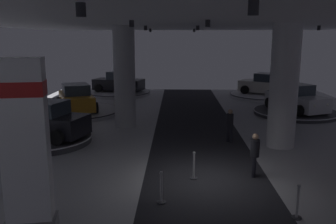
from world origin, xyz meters
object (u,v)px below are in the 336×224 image
display_car_far_left (76,98)px  visitor_walking_near (255,152)px  display_platform_deep_right (265,95)px  column_left (124,77)px  display_platform_far_left (77,112)px  brand_sign_pylon (25,146)px  display_car_deep_left (119,83)px  column_right (284,86)px  display_platform_deep_left (119,93)px  display_car_mid_left (43,121)px  display_car_far_right (296,99)px  display_platform_mid_left (43,139)px  display_platform_far_right (295,112)px  visitor_walking_far (230,124)px  display_car_deep_right (266,85)px

display_car_far_left → visitor_walking_near: size_ratio=2.87×
visitor_walking_near → display_platform_deep_right: bearing=75.2°
column_left → display_platform_far_left: bearing=139.2°
brand_sign_pylon → display_platform_deep_right: (11.11, 21.27, -2.14)m
display_car_deep_left → column_right: bearing=-56.5°
column_left → display_platform_deep_left: size_ratio=1.02×
display_car_mid_left → display_car_far_right: 15.45m
display_car_far_left → display_car_mid_left: bearing=-88.2°
display_platform_deep_left → display_platform_deep_right: display_platform_deep_left is taller
visitor_walking_near → display_platform_mid_left: bearing=156.4°
display_car_mid_left → display_platform_mid_left: bearing=163.9°
display_platform_far_right → display_platform_deep_right: (-0.29, 6.85, 0.01)m
display_car_far_right → display_platform_deep_left: size_ratio=0.84×
display_car_mid_left → display_car_deep_left: bearing=84.9°
display_car_far_right → display_platform_far_right: bearing=-67.1°
column_left → visitor_walking_far: column_left is taller
column_right → display_car_deep_right: column_right is taller
column_left → brand_sign_pylon: column_left is taller
display_car_mid_left → display_platform_deep_left: 14.51m
visitor_walking_far → column_left: bearing=150.7°
display_platform_mid_left → visitor_walking_near: size_ratio=2.86×
display_platform_mid_left → visitor_walking_far: size_ratio=2.86×
display_car_mid_left → display_car_far_left: display_car_mid_left is taller
display_car_mid_left → display_platform_far_left: bearing=91.9°
display_platform_deep_left → display_platform_deep_right: 12.41m
display_car_mid_left → display_car_deep_right: display_car_mid_left is taller
display_platform_deep_right → display_car_mid_left: bearing=-135.3°
column_right → brand_sign_pylon: bearing=-138.4°
display_platform_mid_left → visitor_walking_far: (8.80, 0.32, 0.73)m
brand_sign_pylon → display_platform_deep_left: (-1.27, 22.17, -2.12)m
display_car_deep_right → display_platform_deep_left: bearing=175.7°
display_car_far_right → display_platform_deep_right: display_car_far_right is taller
display_platform_far_left → display_platform_mid_left: bearing=-88.3°
visitor_walking_near → column_right: bearing=61.9°
display_car_far_right → display_car_deep_right: bearing=92.1°
display_car_far_right → display_car_far_left: (-14.13, -0.26, 0.01)m
brand_sign_pylon → display_car_mid_left: brand_sign_pylon is taller
brand_sign_pylon → display_platform_mid_left: 8.44m
display_car_far_left → display_car_deep_right: size_ratio=1.01×
display_platform_deep_right → display_platform_far_right: bearing=-87.6°
display_car_mid_left → column_left: bearing=44.6°
display_platform_deep_left → visitor_walking_near: (7.75, -18.38, 0.74)m
column_right → display_platform_mid_left: 11.33m
display_car_mid_left → visitor_walking_near: (9.02, -3.95, -0.17)m
display_platform_far_right → display_car_far_right: size_ratio=1.16×
display_platform_mid_left → display_car_far_right: size_ratio=1.00×
brand_sign_pylon → visitor_walking_near: brand_sign_pylon is taller
visitor_walking_far → display_platform_deep_right: bearing=69.7°
column_left → display_car_deep_left: bearing=100.8°
column_right → display_car_mid_left: column_right is taller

